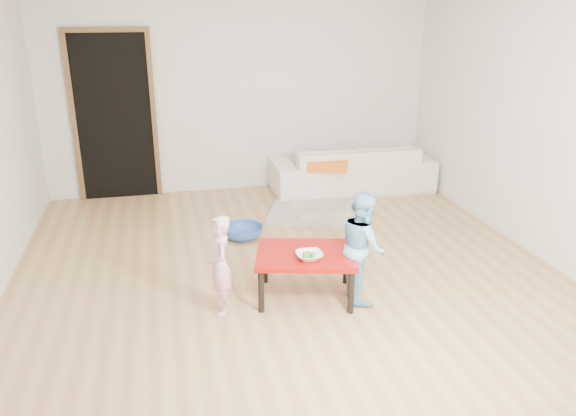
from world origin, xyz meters
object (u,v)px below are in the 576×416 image
object	(u,v)px
sofa	(352,168)
basin	(243,232)
red_table	(306,275)
bowl	(309,256)
child_blue	(363,246)
child_pink	(220,265)

from	to	relation	value
sofa	basin	xyz separation A→B (m)	(-1.68, -1.32, -0.24)
sofa	red_table	distance (m)	3.03
sofa	basin	bearing A→B (deg)	38.93
red_table	bowl	size ratio (longest dim) A/B	3.78
sofa	bowl	xyz separation A→B (m)	(-1.35, -2.83, 0.13)
bowl	child_blue	xyz separation A→B (m)	(0.46, 0.02, 0.03)
bowl	sofa	bearing A→B (deg)	64.49
child_pink	child_blue	world-z (taller)	child_blue
child_blue	basin	distance (m)	1.73
bowl	child_pink	world-z (taller)	child_pink
red_table	bowl	bearing A→B (deg)	-92.03
basin	child_blue	bearing A→B (deg)	-62.02
sofa	red_table	bearing A→B (deg)	64.33
bowl	child_blue	distance (m)	0.46
sofa	child_pink	bearing A→B (deg)	54.15
child_blue	child_pink	bearing A→B (deg)	92.01
sofa	child_blue	world-z (taller)	child_blue
child_pink	basin	xyz separation A→B (m)	(0.39, 1.47, -0.34)
sofa	basin	size ratio (longest dim) A/B	4.84
red_table	bowl	xyz separation A→B (m)	(-0.00, -0.12, 0.23)
child_pink	child_blue	xyz separation A→B (m)	(1.19, -0.02, 0.06)
sofa	child_pink	size ratio (longest dim) A/B	2.56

